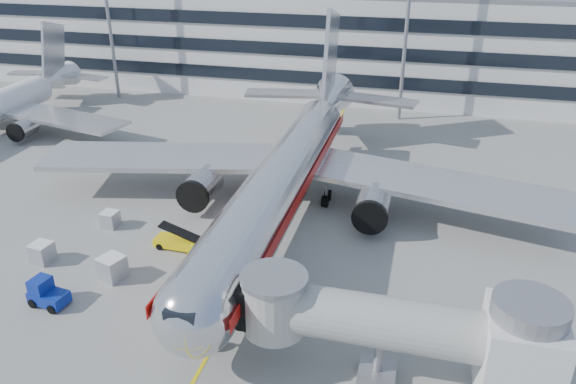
% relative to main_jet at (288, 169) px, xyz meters
% --- Properties ---
extents(ground, '(180.00, 180.00, 0.00)m').
position_rel_main_jet_xyz_m(ground, '(0.00, -11.72, -4.23)').
color(ground, gray).
rests_on(ground, ground).
extents(lead_in_line, '(0.25, 70.00, 0.01)m').
position_rel_main_jet_xyz_m(lead_in_line, '(0.00, -1.72, -4.23)').
color(lead_in_line, yellow).
rests_on(lead_in_line, ground).
extents(main_jet, '(50.95, 48.70, 16.06)m').
position_rel_main_jet_xyz_m(main_jet, '(0.00, 0.00, 0.00)').
color(main_jet, silver).
rests_on(main_jet, ground).
extents(jet_bridge, '(17.80, 4.50, 7.00)m').
position_rel_main_jet_xyz_m(jet_bridge, '(12.18, -19.72, -0.36)').
color(jet_bridge, silver).
rests_on(jet_bridge, ground).
extents(terminal, '(150.00, 24.25, 15.60)m').
position_rel_main_jet_xyz_m(terminal, '(0.00, 46.23, 3.57)').
color(terminal, silver).
rests_on(terminal, ground).
extents(light_mast_centre, '(2.40, 1.20, 25.45)m').
position_rel_main_jet_xyz_m(light_mast_centre, '(8.00, 30.28, 10.64)').
color(light_mast_centre, gray).
rests_on(light_mast_centre, ground).
extents(belt_loader, '(4.51, 1.72, 2.15)m').
position_rel_main_jet_xyz_m(belt_loader, '(-7.02, -8.91, -3.63)').
color(belt_loader, yellow).
rests_on(belt_loader, ground).
extents(baggage_tug, '(2.89, 2.06, 2.02)m').
position_rel_main_jet_xyz_m(baggage_tug, '(-13.00, -18.28, -3.36)').
color(baggage_tug, navy).
rests_on(baggage_tug, ground).
extents(cargo_container_left, '(1.71, 1.71, 1.62)m').
position_rel_main_jet_xyz_m(cargo_container_left, '(-16.83, -13.50, -3.42)').
color(cargo_container_left, '#AEB0B5').
rests_on(cargo_container_left, ground).
extents(cargo_container_right, '(1.45, 1.45, 1.45)m').
position_rel_main_jet_xyz_m(cargo_container_right, '(-14.59, -7.02, -3.50)').
color(cargo_container_right, '#AEB0B5').
rests_on(cargo_container_right, ground).
extents(cargo_container_front, '(2.18, 2.18, 1.83)m').
position_rel_main_jet_xyz_m(cargo_container_front, '(-10.18, -14.20, -3.32)').
color(cargo_container_front, '#AEB0B5').
rests_on(cargo_container_front, ground).
extents(ramp_worker, '(0.64, 0.72, 1.65)m').
position_rel_main_jet_xyz_m(ramp_worker, '(-5.06, -10.59, -3.41)').
color(ramp_worker, '#97FF1A').
rests_on(ramp_worker, ground).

